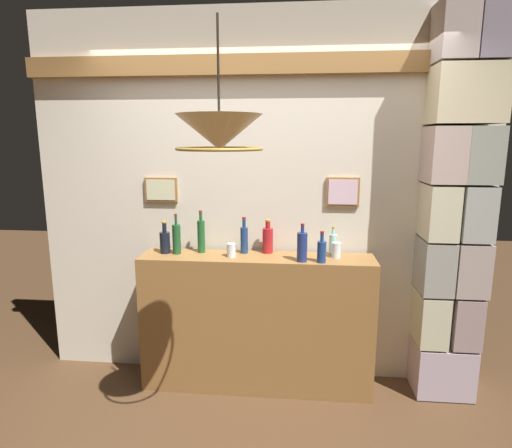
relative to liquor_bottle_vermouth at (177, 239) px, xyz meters
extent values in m
cube|color=beige|center=(0.60, 0.23, 0.25)|extent=(3.43, 0.08, 2.79)
cube|color=olive|center=(0.60, 0.17, 1.24)|extent=(3.43, 0.10, 0.14)
cube|color=olive|center=(-0.16, 0.18, 0.34)|extent=(0.25, 0.03, 0.19)
cube|color=beige|center=(-0.16, 0.16, 0.34)|extent=(0.22, 0.01, 0.16)
cube|color=olive|center=(1.21, 0.18, 0.34)|extent=(0.24, 0.03, 0.21)
cube|color=beige|center=(1.21, 0.16, 0.34)|extent=(0.21, 0.01, 0.18)
cube|color=#B2A0AE|center=(1.97, 0.06, -0.94)|extent=(0.41, 0.38, 0.37)
cube|color=beige|center=(1.86, 0.06, -0.55)|extent=(0.20, 0.38, 0.37)
cube|color=gray|center=(2.08, 0.06, -0.55)|extent=(0.19, 0.38, 0.37)
cube|color=gray|center=(1.86, 0.06, -0.16)|extent=(0.21, 0.38, 0.37)
cube|color=#A4958D|center=(2.08, 0.06, -0.16)|extent=(0.22, 0.38, 0.37)
cube|color=beige|center=(1.86, 0.06, 0.23)|extent=(0.20, 0.38, 0.37)
cube|color=#A0A29B|center=(2.08, 0.06, 0.23)|extent=(0.21, 0.38, 0.37)
cube|color=#BEA59A|center=(1.86, 0.06, 0.62)|extent=(0.22, 0.38, 0.37)
cube|color=gray|center=(2.08, 0.06, 0.62)|extent=(0.22, 0.38, 0.37)
cube|color=beige|center=(1.97, 0.06, 1.01)|extent=(0.44, 0.38, 0.37)
cube|color=#B8A7A0|center=(1.86, 0.06, 1.40)|extent=(0.22, 0.38, 0.37)
cube|color=gray|center=(2.08, 0.06, 1.40)|extent=(0.21, 0.38, 0.37)
cube|color=olive|center=(0.60, -0.02, -0.63)|extent=(1.70, 0.34, 1.02)
cylinder|color=#1B4B26|center=(0.00, 0.00, -0.01)|extent=(0.06, 0.06, 0.22)
cylinder|color=#1B4B26|center=(0.00, 0.00, 0.14)|extent=(0.02, 0.02, 0.07)
cylinder|color=maroon|center=(0.00, 0.00, 0.18)|extent=(0.02, 0.02, 0.01)
cylinder|color=navy|center=(0.49, 0.07, -0.02)|extent=(0.06, 0.06, 0.19)
cylinder|color=navy|center=(0.49, 0.07, 0.11)|extent=(0.03, 0.03, 0.07)
cylinder|color=maroon|center=(0.49, 0.07, 0.15)|extent=(0.03, 0.03, 0.01)
cylinder|color=#A51C22|center=(0.67, 0.09, -0.02)|extent=(0.08, 0.08, 0.19)
cylinder|color=#A51C22|center=(0.67, 0.09, 0.10)|extent=(0.04, 0.04, 0.05)
cylinder|color=#B7932D|center=(0.67, 0.09, 0.13)|extent=(0.04, 0.04, 0.01)
cylinder|color=navy|center=(0.92, -0.12, -0.01)|extent=(0.07, 0.07, 0.20)
cylinder|color=navy|center=(0.92, -0.12, 0.12)|extent=(0.02, 0.02, 0.05)
cylinder|color=maroon|center=(0.92, -0.12, 0.15)|extent=(0.03, 0.03, 0.01)
cylinder|color=black|center=(-0.09, 0.01, -0.04)|extent=(0.08, 0.08, 0.16)
cylinder|color=black|center=(-0.09, 0.01, 0.08)|extent=(0.03, 0.03, 0.07)
cylinder|color=#B7932D|center=(-0.09, 0.01, 0.12)|extent=(0.04, 0.04, 0.01)
cylinder|color=navy|center=(1.05, -0.13, -0.04)|extent=(0.06, 0.06, 0.15)
cylinder|color=navy|center=(1.05, -0.13, 0.06)|extent=(0.02, 0.02, 0.06)
cylinder|color=maroon|center=(1.05, -0.13, 0.10)|extent=(0.03, 0.03, 0.01)
cylinder|color=#A3D6D2|center=(1.15, 0.11, -0.04)|extent=(0.06, 0.06, 0.15)
cylinder|color=#A3D6D2|center=(1.15, 0.11, 0.06)|extent=(0.02, 0.02, 0.05)
cylinder|color=#B7932D|center=(1.15, 0.11, 0.09)|extent=(0.02, 0.02, 0.01)
cylinder|color=#1B5125|center=(0.17, 0.06, 0.01)|extent=(0.06, 0.06, 0.24)
cylinder|color=#1B5125|center=(0.17, 0.06, 0.16)|extent=(0.02, 0.02, 0.07)
cylinder|color=maroon|center=(0.17, 0.06, 0.20)|extent=(0.03, 0.03, 0.01)
cylinder|color=silver|center=(1.17, 0.01, -0.06)|extent=(0.07, 0.07, 0.11)
cylinder|color=silver|center=(0.41, -0.05, -0.07)|extent=(0.06, 0.06, 0.10)
cone|color=beige|center=(0.51, -0.95, 0.76)|extent=(0.42, 0.42, 0.17)
cylinder|color=black|center=(0.51, -0.95, 1.06)|extent=(0.01, 0.01, 0.45)
torus|color=#AD8433|center=(0.51, -0.95, 0.68)|extent=(0.42, 0.42, 0.02)
camera|label=1|loc=(0.89, -3.02, 0.73)|focal=30.24mm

